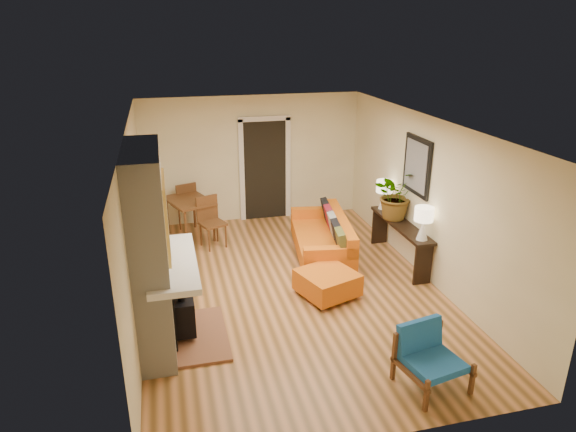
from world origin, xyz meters
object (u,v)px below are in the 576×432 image
object	(u,v)px
dining_table	(193,206)
houseplant	(396,194)
lamp_near	(424,219)
ottoman	(327,282)
blue_chair	(428,353)
console_table	(401,231)
sofa	(326,238)
lamp_far	(384,191)

from	to	relation	value
dining_table	houseplant	world-z (taller)	houseplant
lamp_near	houseplant	world-z (taller)	houseplant
ottoman	blue_chair	distance (m)	2.26
ottoman	console_table	size ratio (longest dim) A/B	0.54
sofa	console_table	bearing A→B (deg)	-24.25
ottoman	console_table	xyz separation A→B (m)	(1.59, 0.84, 0.35)
ottoman	lamp_far	world-z (taller)	lamp_far
dining_table	console_table	world-z (taller)	dining_table
sofa	lamp_far	distance (m)	1.39
ottoman	lamp_far	size ratio (longest dim) A/B	1.84
sofa	dining_table	size ratio (longest dim) A/B	1.21
sofa	blue_chair	distance (m)	3.58
lamp_near	lamp_far	size ratio (longest dim) A/B	1.00
sofa	lamp_near	size ratio (longest dim) A/B	4.01
lamp_far	lamp_near	bearing A→B (deg)	-90.00
dining_table	lamp_near	xyz separation A→B (m)	(3.38, -2.76, 0.44)
lamp_far	blue_chair	bearing A→B (deg)	-106.11
sofa	ottoman	distance (m)	1.44
console_table	lamp_far	xyz separation A→B (m)	(0.00, 0.76, 0.49)
lamp_near	lamp_far	xyz separation A→B (m)	(0.00, 1.49, 0.00)
console_table	lamp_near	xyz separation A→B (m)	(0.00, -0.73, 0.49)
sofa	console_table	xyz separation A→B (m)	(1.17, -0.53, 0.22)
console_table	lamp_near	world-z (taller)	lamp_near
ottoman	lamp_near	bearing A→B (deg)	4.22
ottoman	dining_table	bearing A→B (deg)	121.98
ottoman	dining_table	xyz separation A→B (m)	(-1.79, 2.87, 0.39)
houseplant	lamp_far	bearing A→B (deg)	88.85
sofa	houseplant	distance (m)	1.44
houseplant	sofa	bearing A→B (deg)	167.19
console_table	lamp_far	size ratio (longest dim) A/B	3.43
sofa	ottoman	world-z (taller)	sofa
dining_table	houseplant	distance (m)	3.85
ottoman	console_table	bearing A→B (deg)	27.99
blue_chair	console_table	xyz separation A→B (m)	(1.10, 3.05, 0.19)
console_table	lamp_far	world-z (taller)	lamp_far
blue_chair	dining_table	distance (m)	5.57
sofa	lamp_near	distance (m)	1.86
lamp_far	houseplant	distance (m)	0.51
sofa	ottoman	xyz separation A→B (m)	(-0.42, -1.37, -0.13)
lamp_near	lamp_far	world-z (taller)	same
blue_chair	lamp_near	xyz separation A→B (m)	(1.10, 2.32, 0.67)
sofa	lamp_far	size ratio (longest dim) A/B	4.01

